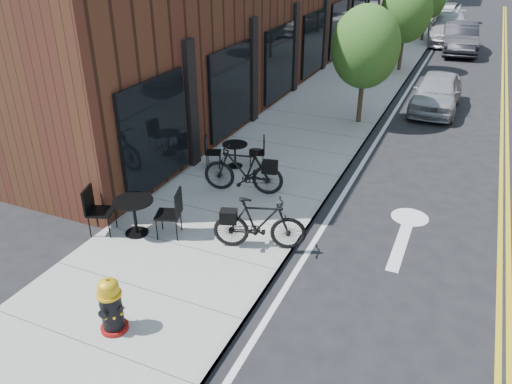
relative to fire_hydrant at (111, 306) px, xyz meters
The scene contains 12 objects.
ground 3.19m from the fire_hydrant, 54.59° to the left, with size 120.00×120.00×0.00m, color black.
sidewalk_near 12.56m from the fire_hydrant, 90.86° to the left, with size 4.00×70.00×0.12m, color #9E9B93.
tree_near_a 11.78m from the fire_hydrant, 84.01° to the left, with size 2.20×2.20×3.81m.
tree_near_b 19.70m from the fire_hydrant, 86.45° to the left, with size 2.30×2.30×3.98m.
fire_hydrant is the anchor object (origin of this frame).
bicycle_left 5.24m from the fire_hydrant, 91.68° to the left, with size 0.56×1.99×1.20m, color black.
bicycle_right 3.35m from the fire_hydrant, 69.04° to the left, with size 0.53×1.88×1.13m, color black.
bistro_set_b 2.92m from the fire_hydrant, 118.99° to the left, with size 1.99×1.11×1.05m.
bistro_set_c 6.60m from the fire_hydrant, 98.80° to the left, with size 1.61×1.01×0.86m.
parked_car_a 14.69m from the fire_hydrant, 76.57° to the left, with size 1.60×3.98×1.36m, color #969A9E.
parked_car_b 25.49m from the fire_hydrant, 82.30° to the left, with size 1.70×4.88×1.61m, color black.
parked_car_c 28.14m from the fire_hydrant, 84.67° to the left, with size 2.31×5.68×1.65m, color #AAABAF.
Camera 1 is at (2.78, -7.25, 5.83)m, focal length 35.00 mm.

